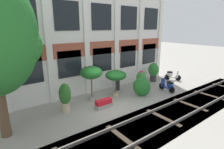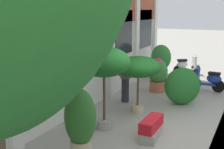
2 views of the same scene
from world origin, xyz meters
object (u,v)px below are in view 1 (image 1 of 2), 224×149
object	(u,v)px
potted_plant_glazed_jar	(65,96)
potted_plant_fluted_column	(153,71)
potted_plant_stone_basin	(141,78)
topiary_hedge	(142,87)
scooter_second_parked	(172,75)
potted_plant_terracotta_small	(116,76)
resident_by_doorway	(118,79)
potted_plant_low_pan	(91,73)
potted_plant_square_trough	(104,104)
scooter_near_curb	(168,86)

from	to	relation	value
potted_plant_glazed_jar	potted_plant_fluted_column	size ratio (longest dim) A/B	1.01
potted_plant_stone_basin	topiary_hedge	world-z (taller)	potted_plant_stone_basin
scooter_second_parked	potted_plant_terracotta_small	bearing A→B (deg)	-128.18
potted_plant_glazed_jar	potted_plant_fluted_column	world-z (taller)	potted_plant_glazed_jar
potted_plant_fluted_column	resident_by_doorway	xyz separation A→B (m)	(-3.77, 0.10, -0.08)
potted_plant_fluted_column	potted_plant_low_pan	size ratio (longest dim) A/B	0.72
potted_plant_stone_basin	potted_plant_low_pan	xyz separation A→B (m)	(-4.28, 0.12, 1.06)
potted_plant_stone_basin	potted_plant_low_pan	bearing A→B (deg)	178.36
potted_plant_fluted_column	potted_plant_square_trough	distance (m)	6.51
potted_plant_fluted_column	scooter_second_parked	distance (m)	1.82
scooter_second_parked	resident_by_doorway	world-z (taller)	resident_by_doorway
potted_plant_fluted_column	scooter_near_curb	world-z (taller)	potted_plant_fluted_column
scooter_second_parked	resident_by_doorway	xyz separation A→B (m)	(-5.34, 0.88, 0.40)
potted_plant_stone_basin	potted_plant_low_pan	distance (m)	4.41
potted_plant_square_trough	scooter_near_curb	size ratio (longest dim) A/B	0.82
potted_plant_fluted_column	potted_plant_terracotta_small	size ratio (longest dim) A/B	0.90
scooter_near_curb	potted_plant_square_trough	bearing A→B (deg)	87.63
topiary_hedge	potted_plant_stone_basin	bearing A→B (deg)	45.12
scooter_near_curb	resident_by_doorway	bearing A→B (deg)	52.75
potted_plant_stone_basin	scooter_second_parked	size ratio (longest dim) A/B	1.14
scooter_near_curb	scooter_second_parked	bearing A→B (deg)	-56.97
potted_plant_glazed_jar	resident_by_doorway	bearing A→B (deg)	11.55
topiary_hedge	scooter_second_parked	bearing A→B (deg)	11.18
potted_plant_fluted_column	potted_plant_stone_basin	xyz separation A→B (m)	(-1.97, -0.48, -0.20)
potted_plant_glazed_jar	potted_plant_stone_basin	world-z (taller)	potted_plant_glazed_jar
potted_plant_square_trough	topiary_hedge	bearing A→B (deg)	-0.82
potted_plant_glazed_jar	potted_plant_low_pan	xyz separation A→B (m)	(1.93, 0.44, 0.88)
potted_plant_glazed_jar	potted_plant_stone_basin	bearing A→B (deg)	2.93
potted_plant_low_pan	scooter_near_curb	world-z (taller)	potted_plant_low_pan
potted_plant_low_pan	potted_plant_terracotta_small	bearing A→B (deg)	-10.58
potted_plant_terracotta_small	resident_by_doorway	size ratio (longest dim) A/B	1.12
potted_plant_glazed_jar	potted_plant_square_trough	size ratio (longest dim) A/B	1.42
resident_by_doorway	topiary_hedge	size ratio (longest dim) A/B	1.25
potted_plant_glazed_jar	potted_plant_stone_basin	distance (m)	6.22
potted_plant_fluted_column	potted_plant_low_pan	world-z (taller)	potted_plant_low_pan
potted_plant_fluted_column	scooter_second_parked	world-z (taller)	potted_plant_fluted_column
potted_plant_low_pan	scooter_second_parked	xyz separation A→B (m)	(7.83, -0.42, -1.33)
potted_plant_terracotta_small	scooter_second_parked	xyz separation A→B (m)	(6.16, -0.11, -0.96)
resident_by_doorway	potted_plant_stone_basin	bearing A→B (deg)	-11.40
potted_plant_fluted_column	resident_by_doorway	bearing A→B (deg)	178.44
potted_plant_square_trough	topiary_hedge	size ratio (longest dim) A/B	0.90
potted_plant_glazed_jar	scooter_near_curb	xyz separation A→B (m)	(7.10, -1.46, -0.45)
potted_plant_terracotta_small	topiary_hedge	xyz separation A→B (m)	(1.37, -1.05, -0.77)
scooter_near_curb	topiary_hedge	bearing A→B (deg)	80.03
potted_plant_stone_basin	potted_plant_glazed_jar	bearing A→B (deg)	-177.07
scooter_second_parked	scooter_near_curb	bearing A→B (deg)	-98.08
potted_plant_stone_basin	potted_plant_low_pan	size ratio (longest dim) A/B	0.59
potted_plant_stone_basin	scooter_near_curb	world-z (taller)	potted_plant_stone_basin
potted_plant_square_trough	resident_by_doorway	size ratio (longest dim) A/B	0.72
potted_plant_square_trough	scooter_near_curb	distance (m)	5.21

